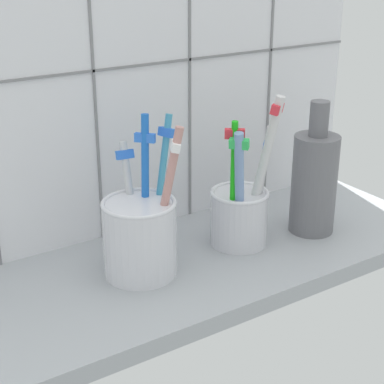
{
  "coord_description": "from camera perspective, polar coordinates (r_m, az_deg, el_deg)",
  "views": [
    {
      "loc": [
        -35.17,
        -53.31,
        36.56
      ],
      "look_at": [
        0.0,
        0.59,
        10.15
      ],
      "focal_mm": 58.54,
      "sensor_mm": 36.0,
      "label": 1
    }
  ],
  "objects": [
    {
      "name": "ceramic_vase",
      "position": [
        0.78,
        11.08,
        1.01
      ],
      "size": [
        5.58,
        5.58,
        16.66
      ],
      "color": "slate",
      "rests_on": "counter_slab"
    },
    {
      "name": "toothbrush_cup_left",
      "position": [
        0.68,
        -4.69,
        -3.75
      ],
      "size": [
        9.33,
        8.88,
        17.43
      ],
      "color": "silver",
      "rests_on": "counter_slab"
    },
    {
      "name": "tile_wall_back",
      "position": [
        0.75,
        -4.83,
        11.5
      ],
      "size": [
        64.0,
        2.2,
        45.0
      ],
      "color": "white",
      "rests_on": "ground"
    },
    {
      "name": "counter_slab",
      "position": [
        0.73,
        0.25,
        -6.8
      ],
      "size": [
        64.0,
        22.0,
        2.0
      ],
      "primitive_type": "cube",
      "color": "#9EA3A8",
      "rests_on": "ground"
    },
    {
      "name": "toothbrush_cup_right",
      "position": [
        0.74,
        4.47,
        -1.68
      ],
      "size": [
        7.03,
        7.67,
        18.58
      ],
      "color": "silver",
      "rests_on": "counter_slab"
    }
  ]
}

